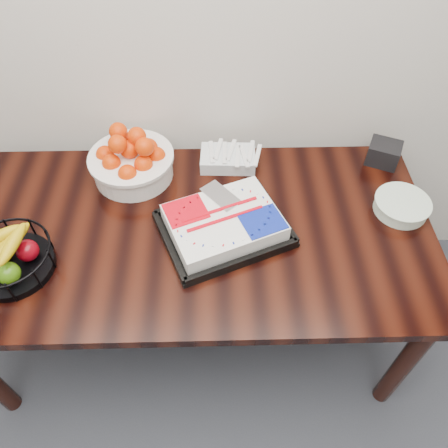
{
  "coord_description": "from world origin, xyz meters",
  "views": [
    {
      "loc": [
        0.1,
        0.96,
        1.99
      ],
      "look_at": [
        0.12,
        1.95,
        0.83
      ],
      "focal_mm": 35.0,
      "sensor_mm": 36.0,
      "label": 1
    }
  ],
  "objects_px": {
    "table": "(192,242)",
    "cake_tray": "(224,224)",
    "plate_stack": "(401,206)",
    "napkin_box": "(384,153)",
    "tangerine_bowl": "(131,158)",
    "fruit_basket": "(9,257)"
  },
  "relations": [
    {
      "from": "table",
      "to": "cake_tray",
      "type": "xyz_separation_m",
      "value": [
        0.12,
        -0.02,
        0.13
      ]
    },
    {
      "from": "plate_stack",
      "to": "napkin_box",
      "type": "xyz_separation_m",
      "value": [
        0.0,
        0.28,
        0.02
      ]
    },
    {
      "from": "tangerine_bowl",
      "to": "napkin_box",
      "type": "bearing_deg",
      "value": 3.36
    },
    {
      "from": "cake_tray",
      "to": "tangerine_bowl",
      "type": "bearing_deg",
      "value": 139.31
    },
    {
      "from": "cake_tray",
      "to": "fruit_basket",
      "type": "relative_size",
      "value": 1.84
    },
    {
      "from": "table",
      "to": "tangerine_bowl",
      "type": "bearing_deg",
      "value": 129.49
    },
    {
      "from": "plate_stack",
      "to": "fruit_basket",
      "type": "bearing_deg",
      "value": -170.41
    },
    {
      "from": "fruit_basket",
      "to": "napkin_box",
      "type": "distance_m",
      "value": 1.49
    },
    {
      "from": "tangerine_bowl",
      "to": "plate_stack",
      "type": "distance_m",
      "value": 1.06
    },
    {
      "from": "cake_tray",
      "to": "plate_stack",
      "type": "height_order",
      "value": "cake_tray"
    },
    {
      "from": "napkin_box",
      "to": "tangerine_bowl",
      "type": "bearing_deg",
      "value": -176.64
    },
    {
      "from": "fruit_basket",
      "to": "plate_stack",
      "type": "height_order",
      "value": "fruit_basket"
    },
    {
      "from": "table",
      "to": "fruit_basket",
      "type": "distance_m",
      "value": 0.64
    },
    {
      "from": "fruit_basket",
      "to": "tangerine_bowl",
      "type": "bearing_deg",
      "value": 51.81
    },
    {
      "from": "cake_tray",
      "to": "tangerine_bowl",
      "type": "distance_m",
      "value": 0.48
    },
    {
      "from": "cake_tray",
      "to": "fruit_basket",
      "type": "xyz_separation_m",
      "value": [
        -0.72,
        -0.15,
        0.02
      ]
    },
    {
      "from": "table",
      "to": "tangerine_bowl",
      "type": "xyz_separation_m",
      "value": [
        -0.24,
        0.29,
        0.18
      ]
    },
    {
      "from": "table",
      "to": "cake_tray",
      "type": "distance_m",
      "value": 0.18
    },
    {
      "from": "fruit_basket",
      "to": "table",
      "type": "bearing_deg",
      "value": 15.68
    },
    {
      "from": "cake_tray",
      "to": "plate_stack",
      "type": "bearing_deg",
      "value": 7.6
    },
    {
      "from": "cake_tray",
      "to": "napkin_box",
      "type": "distance_m",
      "value": 0.77
    },
    {
      "from": "table",
      "to": "plate_stack",
      "type": "xyz_separation_m",
      "value": [
        0.8,
        0.07,
        0.11
      ]
    }
  ]
}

